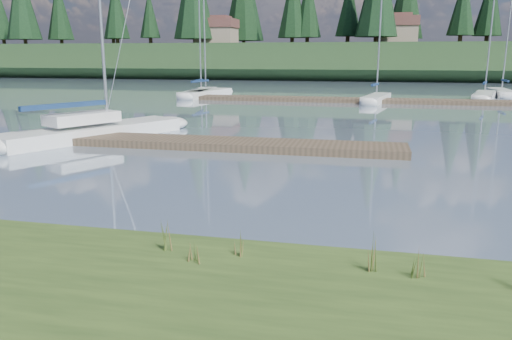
# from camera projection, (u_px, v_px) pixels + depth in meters

# --- Properties ---
(ground) EXTENTS (200.00, 200.00, 0.00)m
(ground) POSITION_uv_depth(u_px,v_px,m) (337.00, 102.00, 39.07)
(ground) COLOR gray
(ground) RESTS_ON ground
(ridge) EXTENTS (200.00, 20.00, 5.00)m
(ridge) POSITION_uv_depth(u_px,v_px,m) (355.00, 62.00, 79.37)
(ridge) COLOR #1D341A
(ridge) RESTS_ON ground
(sailboat_main) EXTENTS (5.96, 9.23, 13.51)m
(sailboat_main) POSITION_uv_depth(u_px,v_px,m) (107.00, 127.00, 22.29)
(sailboat_main) COLOR white
(sailboat_main) RESTS_ON ground
(dock_near) EXTENTS (16.00, 2.00, 0.30)m
(dock_near) POSITION_uv_depth(u_px,v_px,m) (201.00, 143.00, 19.93)
(dock_near) COLOR #4C3D2C
(dock_near) RESTS_ON ground
(dock_far) EXTENTS (26.00, 2.20, 0.30)m
(dock_far) POSITION_uv_depth(u_px,v_px,m) (363.00, 100.00, 38.61)
(dock_far) COLOR #4C3D2C
(dock_far) RESTS_ON ground
(sailboat_bg_0) EXTENTS (2.13, 7.49, 10.78)m
(sailboat_bg_0) POSITION_uv_depth(u_px,v_px,m) (203.00, 91.00, 45.70)
(sailboat_bg_0) COLOR white
(sailboat_bg_0) RESTS_ON ground
(sailboat_bg_1) EXTENTS (3.11, 8.06, 11.80)m
(sailboat_bg_1) POSITION_uv_depth(u_px,v_px,m) (210.00, 92.00, 44.33)
(sailboat_bg_1) COLOR white
(sailboat_bg_1) RESTS_ON ground
(sailboat_bg_2) EXTENTS (2.54, 6.68, 10.00)m
(sailboat_bg_2) POSITION_uv_depth(u_px,v_px,m) (378.00, 97.00, 39.04)
(sailboat_bg_2) COLOR white
(sailboat_bg_2) RESTS_ON ground
(sailboat_bg_3) EXTENTS (3.31, 7.43, 10.82)m
(sailboat_bg_3) POSITION_uv_depth(u_px,v_px,m) (485.00, 95.00, 41.53)
(sailboat_bg_3) COLOR white
(sailboat_bg_3) RESTS_ON ground
(sailboat_bg_4) EXTENTS (1.68, 7.48, 11.03)m
(sailboat_bg_4) POSITION_uv_depth(u_px,v_px,m) (500.00, 92.00, 45.13)
(sailboat_bg_4) COLOR white
(sailboat_bg_4) RESTS_ON ground
(weed_0) EXTENTS (0.17, 0.14, 0.53)m
(weed_0) POSITION_uv_depth(u_px,v_px,m) (195.00, 249.00, 7.95)
(weed_0) COLOR #475B23
(weed_0) RESTS_ON bank
(weed_1) EXTENTS (0.17, 0.14, 0.45)m
(weed_1) POSITION_uv_depth(u_px,v_px,m) (240.00, 245.00, 8.21)
(weed_1) COLOR #475B23
(weed_1) RESTS_ON bank
(weed_2) EXTENTS (0.17, 0.14, 0.66)m
(weed_2) POSITION_uv_depth(u_px,v_px,m) (375.00, 254.00, 7.61)
(weed_2) COLOR #475B23
(weed_2) RESTS_ON bank
(weed_3) EXTENTS (0.17, 0.14, 0.51)m
(weed_3) POSITION_uv_depth(u_px,v_px,m) (168.00, 237.00, 8.46)
(weed_3) COLOR #475B23
(weed_3) RESTS_ON bank
(weed_4) EXTENTS (0.17, 0.14, 0.53)m
(weed_4) POSITION_uv_depth(u_px,v_px,m) (418.00, 264.00, 7.38)
(weed_4) COLOR #475B23
(weed_4) RESTS_ON bank
(mud_lip) EXTENTS (60.00, 0.50, 0.14)m
(mud_lip) POSITION_uv_depth(u_px,v_px,m) (222.00, 254.00, 9.02)
(mud_lip) COLOR #33281C
(mud_lip) RESTS_ON ground
(conifer_1) EXTENTS (4.40, 4.40, 11.30)m
(conifer_1) POSITION_uv_depth(u_px,v_px,m) (116.00, 8.00, 84.05)
(conifer_1) COLOR #382619
(conifer_1) RESTS_ON ridge
(conifer_3) EXTENTS (4.84, 4.84, 12.25)m
(conifer_3) POSITION_uv_depth(u_px,v_px,m) (293.00, 2.00, 78.48)
(conifer_3) COLOR #382619
(conifer_3) RESTS_ON ridge
(conifer_5) EXTENTS (3.96, 3.96, 10.35)m
(conifer_5) POSITION_uv_depth(u_px,v_px,m) (463.00, 3.00, 71.44)
(conifer_5) COLOR #382619
(conifer_5) RESTS_ON ridge
(house_0) EXTENTS (6.30, 5.30, 4.65)m
(house_0) POSITION_uv_depth(u_px,v_px,m) (217.00, 31.00, 80.14)
(house_0) COLOR gray
(house_0) RESTS_ON ridge
(house_1) EXTENTS (6.30, 5.30, 4.65)m
(house_1) POSITION_uv_depth(u_px,v_px,m) (396.00, 29.00, 75.10)
(house_1) COLOR gray
(house_1) RESTS_ON ridge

